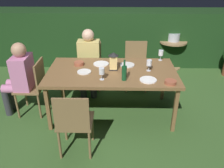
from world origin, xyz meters
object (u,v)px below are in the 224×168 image
(bowl_olives, at_px, (79,63))
(plate_a, at_px, (127,65))
(chair_side_right_a, at_px, (90,63))
(person_in_mustard, at_px, (89,59))
(chair_head_near, at_px, (34,85))
(plate_c, at_px, (84,72))
(bowl_bread, at_px, (171,82))
(wine_glass_a, at_px, (102,72))
(plate_d, at_px, (101,64))
(chair_side_left_a, at_px, (74,121))
(wine_glass_c, at_px, (149,63))
(wine_glass_b, at_px, (161,53))
(plate_b, at_px, (148,80))
(side_table, at_px, (172,50))
(ice_bucket, at_px, (174,36))
(dining_table, at_px, (112,74))
(person_in_pink, at_px, (19,76))
(chair_side_right_b, at_px, (136,63))
(green_bottle_on_table, at_px, (124,73))
(lantern_centerpiece, at_px, (113,60))

(bowl_olives, bearing_deg, plate_a, 0.33)
(chair_side_right_a, distance_m, person_in_mustard, 0.25)
(chair_head_near, distance_m, plate_c, 0.83)
(chair_side_right_a, height_order, bowl_bread, chair_side_right_a)
(wine_glass_a, xyz_separation_m, plate_d, (-0.04, 0.53, -0.11))
(chair_side_left_a, bearing_deg, wine_glass_c, 43.62)
(chair_side_left_a, relative_size, plate_c, 4.34)
(wine_glass_b, bearing_deg, plate_b, -110.84)
(plate_b, bearing_deg, wine_glass_b, 69.16)
(wine_glass_c, bearing_deg, side_table, 67.42)
(wine_glass_c, relative_size, plate_d, 0.71)
(wine_glass_c, distance_m, plate_c, 0.95)
(person_in_mustard, height_order, ice_bucket, person_in_mustard)
(dining_table, distance_m, chair_side_left_a, 1.02)
(plate_c, height_order, plate_d, same)
(chair_side_right_a, distance_m, chair_side_left_a, 1.81)
(wine_glass_c, relative_size, plate_b, 0.74)
(person_in_pink, bearing_deg, bowl_bread, -10.35)
(wine_glass_a, bearing_deg, chair_head_near, 164.68)
(wine_glass_c, xyz_separation_m, ice_bucket, (0.76, 1.83, -0.12))
(person_in_pink, xyz_separation_m, plate_d, (1.21, 0.24, 0.10))
(person_in_mustard, relative_size, bowl_olives, 7.68)
(wine_glass_b, bearing_deg, side_table, 69.64)
(chair_side_right_b, xyz_separation_m, side_table, (0.87, 0.93, -0.06))
(plate_d, bearing_deg, person_in_mustard, 118.04)
(chair_side_left_a, bearing_deg, wine_glass_b, 48.11)
(wine_glass_c, distance_m, plate_d, 0.76)
(chair_side_right_b, distance_m, wine_glass_c, 0.97)
(green_bottle_on_table, relative_size, plate_b, 1.27)
(wine_glass_a, distance_m, plate_a, 0.63)
(plate_c, distance_m, plate_d, 0.38)
(plate_c, xyz_separation_m, ice_bucket, (1.70, 1.90, -0.01))
(bowl_olives, bearing_deg, chair_side_right_a, 82.79)
(chair_side_left_a, relative_size, bowl_bread, 5.66)
(green_bottle_on_table, bearing_deg, dining_table, 119.55)
(chair_side_right_b, distance_m, wine_glass_b, 0.69)
(dining_table, distance_m, ice_bucket, 2.25)
(person_in_pink, height_order, chair_side_right_b, person_in_pink)
(side_table, bearing_deg, bowl_bread, -103.17)
(bowl_olives, bearing_deg, person_in_mustard, 80.05)
(chair_side_right_a, height_order, bowl_olives, chair_side_right_a)
(chair_head_near, height_order, ice_bucket, ice_bucket)
(chair_side_left_a, relative_size, lantern_centerpiece, 3.28)
(chair_side_right_a, xyz_separation_m, person_in_mustard, (0.00, -0.20, 0.15))
(plate_b, bearing_deg, wine_glass_a, 178.61)
(wine_glass_b, bearing_deg, green_bottle_on_table, -129.65)
(wine_glass_a, relative_size, plate_a, 0.75)
(bowl_bread, bearing_deg, lantern_centerpiece, 149.34)
(chair_side_right_a, distance_m, ice_bucket, 1.98)
(plate_b, relative_size, plate_c, 1.14)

